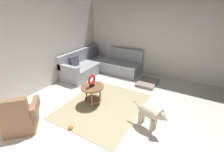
{
  "coord_description": "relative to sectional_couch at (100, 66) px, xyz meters",
  "views": [
    {
      "loc": [
        -2.7,
        -1.19,
        2.44
      ],
      "look_at": [
        0.45,
        0.6,
        0.55
      ],
      "focal_mm": 24.84,
      "sensor_mm": 36.0,
      "label": 1
    }
  ],
  "objects": [
    {
      "name": "dog_bed_mat",
      "position": [
        -0.01,
        -1.94,
        -0.24
      ],
      "size": [
        0.8,
        0.6,
        0.09
      ],
      "primitive_type": "cube",
      "color": "gray",
      "rests_on": "ground_plane"
    },
    {
      "name": "area_rug",
      "position": [
        -1.84,
        -1.32,
        -0.28
      ],
      "size": [
        2.3,
        1.9,
        0.01
      ],
      "primitive_type": "cube",
      "color": "tan",
      "rests_on": "ground_plane"
    },
    {
      "name": "sectional_couch",
      "position": [
        0.0,
        0.0,
        0.0
      ],
      "size": [
        2.2,
        2.25,
        0.88
      ],
      "color": "#9EA3A8",
      "rests_on": "ground_plane"
    },
    {
      "name": "armchair",
      "position": [
        -3.44,
        -0.26,
        0.03
      ],
      "size": [
        0.99,
        0.99,
        0.88
      ],
      "rotation": [
        0.0,
        0.0,
        -0.78
      ],
      "color": "#936B4C",
      "rests_on": "ground_plane"
    },
    {
      "name": "wall_right",
      "position": [
        0.95,
        -2.02,
        1.06
      ],
      "size": [
        0.12,
        6.0,
        2.7
      ],
      "primitive_type": "cube",
      "color": "silver",
      "rests_on": "ground_plane"
    },
    {
      "name": "ground_plane",
      "position": [
        -1.99,
        -2.02,
        -0.34
      ],
      "size": [
        6.0,
        6.0,
        0.1
      ],
      "primitive_type": "cube",
      "color": "silver"
    },
    {
      "name": "dog",
      "position": [
        -2.04,
        -2.63,
        0.09
      ],
      "size": [
        0.37,
        0.82,
        0.63
      ],
      "rotation": [
        0.0,
        0.0,
        2.83
      ],
      "color": "beige",
      "rests_on": "ground_plane"
    },
    {
      "name": "side_table",
      "position": [
        -1.89,
        -1.03,
        0.13
      ],
      "size": [
        0.6,
        0.6,
        0.54
      ],
      "color": "brown",
      "rests_on": "ground_plane"
    },
    {
      "name": "wall_back",
      "position": [
        -1.99,
        0.92,
        1.06
      ],
      "size": [
        6.0,
        0.12,
        2.7
      ],
      "primitive_type": "cube",
      "color": "silver",
      "rests_on": "ground_plane"
    },
    {
      "name": "torus_sculpture",
      "position": [
        -1.89,
        -1.03,
        0.42
      ],
      "size": [
        0.28,
        0.08,
        0.33
      ],
      "color": "black",
      "rests_on": "side_table"
    },
    {
      "name": "dog_toy_ball",
      "position": [
        -2.92,
        -1.18,
        -0.24
      ],
      "size": [
        0.1,
        0.1,
        0.1
      ],
      "primitive_type": "sphere",
      "color": "orange",
      "rests_on": "ground_plane"
    }
  ]
}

